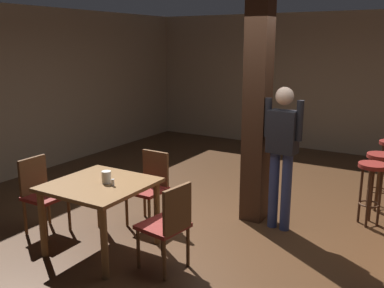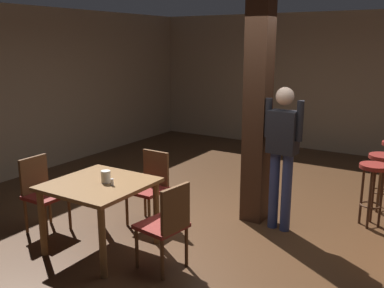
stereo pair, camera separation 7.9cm
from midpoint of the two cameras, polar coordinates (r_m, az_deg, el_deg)
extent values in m
plane|color=#422816|center=(5.34, 4.76, -11.09)|extent=(10.80, 10.80, 0.00)
cube|color=gray|center=(9.16, 17.62, 7.74)|extent=(8.00, 0.10, 2.80)
cube|color=gray|center=(7.56, -23.48, 6.17)|extent=(0.10, 9.00, 2.80)
cube|color=#382114|center=(5.27, 8.25, 4.42)|extent=(0.28, 0.28, 2.80)
cube|color=brown|center=(4.65, -12.68, -5.31)|extent=(1.00, 1.00, 0.04)
cylinder|color=brown|center=(4.83, -5.17, -9.15)|extent=(0.07, 0.07, 0.73)
cylinder|color=brown|center=(5.35, -12.67, -7.15)|extent=(0.07, 0.07, 0.73)
cylinder|color=brown|center=(4.23, -12.16, -12.82)|extent=(0.07, 0.07, 0.73)
cylinder|color=brown|center=(4.82, -19.76, -10.01)|extent=(0.07, 0.07, 0.73)
cube|color=maroon|center=(5.29, -6.53, -6.13)|extent=(0.43, 0.43, 0.04)
cube|color=brown|center=(5.36, -5.30, -3.29)|extent=(0.38, 0.05, 0.45)
cylinder|color=brown|center=(5.14, -6.15, -9.40)|extent=(0.04, 0.04, 0.43)
cylinder|color=brown|center=(5.35, -9.12, -8.55)|extent=(0.04, 0.04, 0.43)
cylinder|color=brown|center=(5.40, -3.82, -8.21)|extent=(0.04, 0.04, 0.43)
cylinder|color=brown|center=(5.60, -6.74, -7.46)|extent=(0.04, 0.04, 0.43)
cube|color=maroon|center=(5.33, -19.31, -6.67)|extent=(0.42, 0.42, 0.04)
cube|color=brown|center=(5.41, -20.82, -4.00)|extent=(0.04, 0.38, 0.45)
cylinder|color=brown|center=(5.39, -16.48, -8.78)|extent=(0.04, 0.04, 0.43)
cylinder|color=brown|center=(5.18, -19.33, -9.93)|extent=(0.04, 0.04, 0.43)
cylinder|color=brown|center=(5.64, -18.94, -7.97)|extent=(0.04, 0.04, 0.43)
cylinder|color=brown|center=(5.44, -21.75, -9.01)|extent=(0.04, 0.04, 0.43)
cube|color=maroon|center=(4.30, -4.44, -10.84)|extent=(0.48, 0.48, 0.04)
cube|color=brown|center=(4.09, -2.52, -8.69)|extent=(0.09, 0.38, 0.45)
cylinder|color=brown|center=(4.40, -7.70, -13.58)|extent=(0.04, 0.04, 0.43)
cylinder|color=brown|center=(4.62, -4.47, -12.12)|extent=(0.04, 0.04, 0.43)
cylinder|color=brown|center=(4.18, -4.29, -15.05)|extent=(0.04, 0.04, 0.43)
cylinder|color=brown|center=(4.41, -1.07, -13.40)|extent=(0.04, 0.04, 0.43)
cylinder|color=silver|center=(4.61, -11.82, -4.33)|extent=(0.10, 0.10, 0.13)
cylinder|color=silver|center=(4.51, -10.99, -5.07)|extent=(0.03, 0.03, 0.07)
cube|color=black|center=(5.05, 11.58, 1.60)|extent=(0.35, 0.23, 0.50)
sphere|color=beige|center=(4.99, 11.81, 6.27)|extent=(0.23, 0.23, 0.21)
cylinder|color=navy|center=(5.22, 12.01, -6.32)|extent=(0.13, 0.13, 0.95)
cylinder|color=navy|center=(5.28, 10.41, -6.02)|extent=(0.13, 0.13, 0.95)
cylinder|color=black|center=(4.95, 13.71, 3.01)|extent=(0.09, 0.09, 0.46)
cylinder|color=black|center=(5.11, 9.67, 3.51)|extent=(0.09, 0.09, 0.46)
cylinder|color=maroon|center=(5.60, 22.63, -2.68)|extent=(0.34, 0.34, 0.05)
torus|color=#382114|center=(5.75, 22.18, -7.42)|extent=(0.24, 0.24, 0.02)
cylinder|color=#382114|center=(5.82, 22.45, -6.13)|extent=(0.03, 0.03, 0.73)
cylinder|color=#382114|center=(5.61, 22.09, -6.81)|extent=(0.03, 0.03, 0.73)
cylinder|color=#382114|center=(5.70, 23.38, -6.61)|extent=(0.03, 0.03, 0.73)
cylinder|color=#382114|center=(5.73, 21.17, -6.31)|extent=(0.03, 0.03, 0.73)
cylinder|color=maroon|center=(6.19, 23.60, -1.47)|extent=(0.37, 0.37, 0.05)
torus|color=#422816|center=(6.33, 23.19, -5.68)|extent=(0.26, 0.26, 0.02)
cylinder|color=#422816|center=(6.41, 23.43, -4.53)|extent=(0.03, 0.03, 0.71)
cylinder|color=#422816|center=(6.18, 23.12, -5.14)|extent=(0.03, 0.03, 0.71)
cylinder|color=#422816|center=(6.31, 22.20, -4.69)|extent=(0.03, 0.03, 0.71)
cylinder|color=#382114|center=(7.10, 23.60, -2.82)|extent=(0.03, 0.03, 0.73)
camera|label=1|loc=(0.04, -90.45, -0.11)|focal=40.00mm
camera|label=2|loc=(0.04, 89.55, 0.11)|focal=40.00mm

